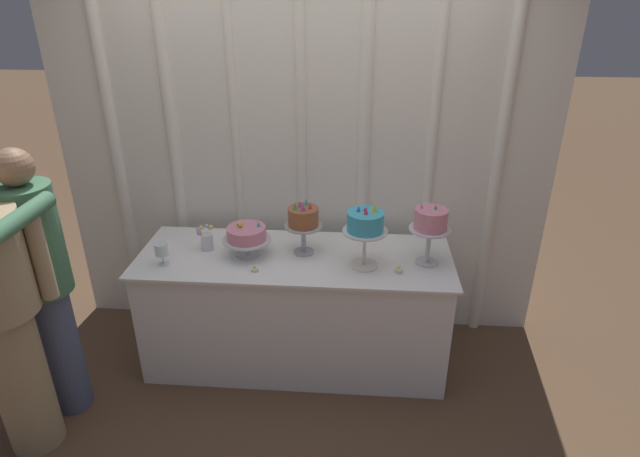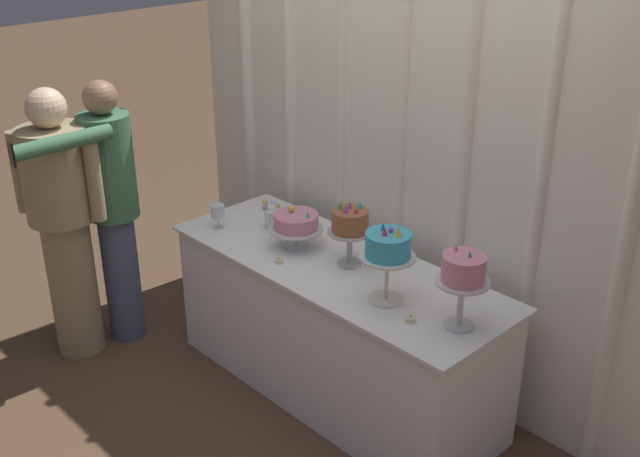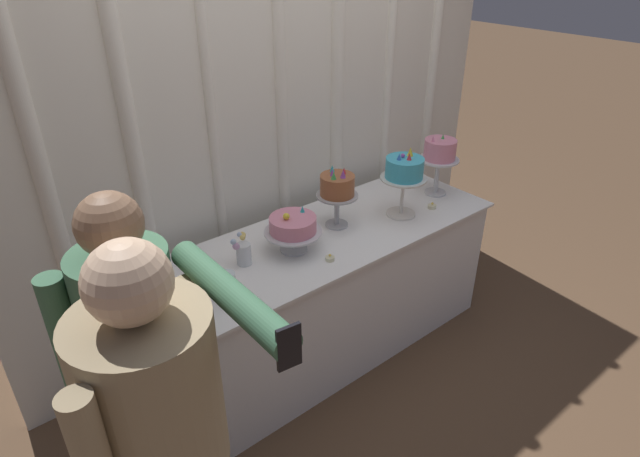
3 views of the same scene
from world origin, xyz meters
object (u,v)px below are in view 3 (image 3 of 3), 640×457
at_px(cake_display_midright, 404,172).
at_px(flower_vase, 243,251).
at_px(cake_table, 334,290).
at_px(tealight_far_left, 330,258).
at_px(cake_display_midleft, 337,188).
at_px(cake_display_rightmost, 440,153).
at_px(tealight_near_left, 432,206).
at_px(guest_girl_blue_dress, 146,385).
at_px(wine_glass, 227,282).
at_px(cake_display_leftmost, 293,226).
at_px(guest_man_pink_jacket, 166,457).

relative_size(cake_display_midright, flower_vase, 2.17).
relative_size(cake_table, tealight_far_left, 41.47).
relative_size(cake_display_midleft, cake_display_rightmost, 0.90).
distance_m(cake_table, tealight_near_left, 0.77).
relative_size(tealight_near_left, guest_girl_blue_dress, 0.03).
distance_m(cake_display_rightmost, tealight_far_left, 1.06).
xyz_separation_m(cake_table, cake_display_rightmost, (0.80, -0.03, 0.66)).
distance_m(cake_table, tealight_far_left, 0.50).
height_order(flower_vase, tealight_near_left, flower_vase).
height_order(cake_table, cake_display_midright, cake_display_midright).
xyz_separation_m(cake_display_midright, wine_glass, (-1.20, -0.08, -0.17)).
xyz_separation_m(cake_display_midleft, guest_girl_blue_dress, (-1.35, -0.58, -0.12)).
bearing_deg(wine_glass, cake_display_leftmost, 18.43).
distance_m(cake_table, cake_display_midright, 0.79).
distance_m(cake_display_midright, flower_vase, 1.02).
relative_size(cake_display_leftmost, cake_display_rightmost, 0.77).
distance_m(cake_table, guest_man_pink_jacket, 1.65).
bearing_deg(cake_display_leftmost, cake_table, 2.58).
xyz_separation_m(cake_display_midleft, cake_display_rightmost, (0.75, -0.08, 0.04)).
bearing_deg(guest_man_pink_jacket, flower_vase, 46.82).
height_order(wine_glass, guest_girl_blue_dress, guest_girl_blue_dress).
bearing_deg(cake_display_midleft, cake_display_leftmost, -170.55).
relative_size(cake_display_leftmost, guest_girl_blue_dress, 0.18).
xyz_separation_m(cake_display_leftmost, tealight_far_left, (0.08, -0.19, -0.13)).
xyz_separation_m(cake_display_rightmost, guest_man_pink_jacket, (-2.16, -0.78, -0.19)).
xyz_separation_m(cake_display_midright, tealight_far_left, (-0.64, -0.11, -0.26)).
bearing_deg(cake_display_midright, wine_glass, -176.17).
height_order(cake_display_midleft, tealight_far_left, cake_display_midleft).
height_order(cake_table, tealight_near_left, tealight_near_left).
height_order(cake_display_midright, tealight_near_left, cake_display_midright).
height_order(cake_table, guest_girl_blue_dress, guest_girl_blue_dress).
bearing_deg(guest_man_pink_jacket, cake_display_midright, 21.97).
height_order(cake_display_midleft, flower_vase, cake_display_midleft).
xyz_separation_m(cake_table, guest_girl_blue_dress, (-1.30, -0.54, 0.51)).
relative_size(cake_display_midright, tealight_far_left, 8.49).
bearing_deg(cake_display_leftmost, cake_display_midleft, 9.45).
relative_size(cake_display_rightmost, tealight_far_left, 8.21).
bearing_deg(wine_glass, cake_display_midright, 3.83).
bearing_deg(cake_display_rightmost, tealight_near_left, -144.84).
relative_size(flower_vase, guest_girl_blue_dress, 0.11).
relative_size(cake_display_midright, tealight_near_left, 7.87).
height_order(cake_display_midright, wine_glass, cake_display_midright).
bearing_deg(cake_table, flower_vase, 176.06).
bearing_deg(cake_display_rightmost, guest_girl_blue_dress, -166.40).
height_order(cake_display_rightmost, guest_man_pink_jacket, guest_man_pink_jacket).
distance_m(cake_display_rightmost, flower_vase, 1.38).
relative_size(cake_table, wine_glass, 13.76).
xyz_separation_m(cake_display_rightmost, tealight_far_left, (-1.01, -0.18, -0.26)).
bearing_deg(cake_table, cake_display_midright, -12.26).
distance_m(wine_glass, guest_man_pink_jacket, 0.87).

